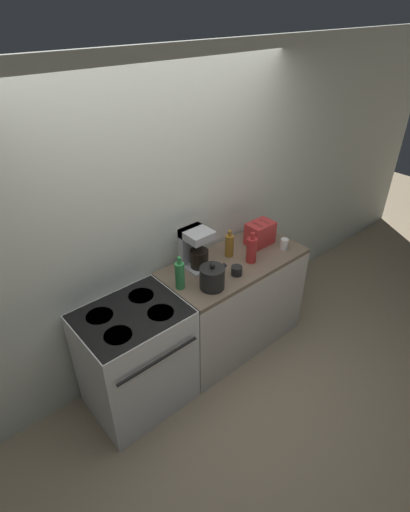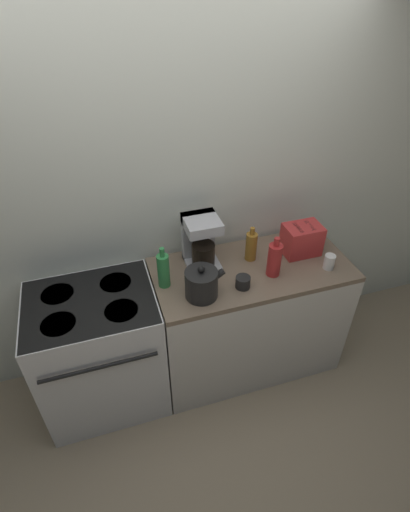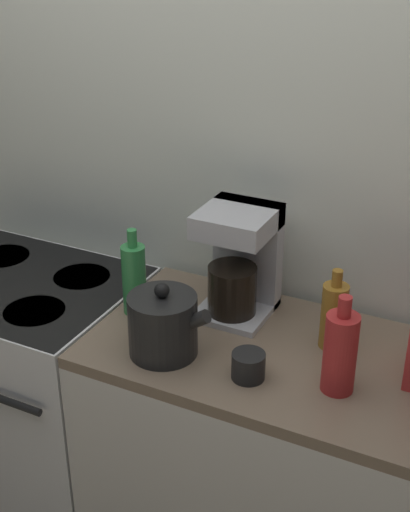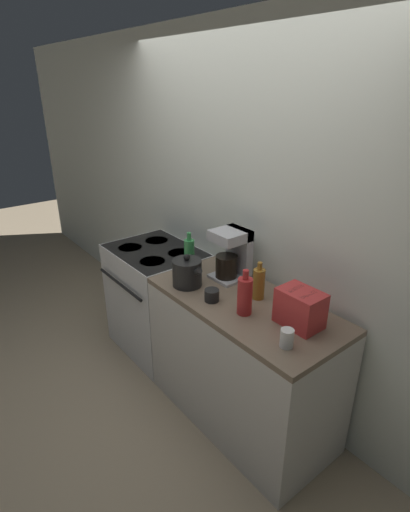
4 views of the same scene
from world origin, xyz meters
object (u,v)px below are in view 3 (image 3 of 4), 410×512
bottle_green (134,278)px  stove (32,389)px  coffee_maker (240,259)px  cup_black (248,366)px  bottle_red (340,352)px  bottle_amber (334,315)px  kettle (164,325)px

bottle_green → stove: bearing=-178.5°
coffee_maker → stove: bearing=-167.3°
bottle_green → cup_black: size_ratio=3.06×
stove → cup_black: size_ratio=10.08×
bottle_red → bottle_amber: (-0.08, 0.19, -0.01)m
bottle_amber → kettle: bearing=-149.4°
cup_black → bottle_amber: bearing=58.4°
bottle_amber → coffee_maker: bearing=168.1°
bottle_amber → cup_black: (-0.15, -0.25, -0.07)m
stove → bottle_green: (0.47, 0.01, 0.57)m
stove → kettle: 0.87m
bottle_green → cup_black: 0.49m
stove → bottle_amber: (1.08, 0.10, 0.56)m
coffee_maker → bottle_red: 0.48m
stove → bottle_green: bottle_green is taller
stove → bottle_green: size_ratio=3.29×
bottle_green → bottle_amber: (0.61, 0.09, -0.01)m
kettle → cup_black: bearing=-0.9°
bottle_red → cup_black: size_ratio=3.04×
bottle_red → coffee_maker: bearing=147.0°
bottle_amber → cup_black: 0.30m
coffee_maker → bottle_amber: coffee_maker is taller
coffee_maker → bottle_red: (0.40, -0.26, -0.06)m
kettle → bottle_amber: size_ratio=1.00×
bottle_red → kettle: bearing=-173.7°
bottle_red → stove: bearing=175.4°
kettle → bottle_red: 0.50m
coffee_maker → bottle_amber: 0.34m
coffee_maker → bottle_amber: size_ratio=1.41×
stove → coffee_maker: bearing=12.7°
bottle_red → bottle_amber: size_ratio=1.13×
kettle → cup_black: kettle is taller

